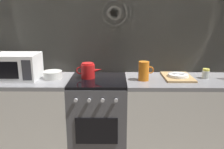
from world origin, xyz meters
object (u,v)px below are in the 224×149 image
at_px(kettle, 88,71).
at_px(pitcher, 144,71).
at_px(stove_unit, 99,118).
at_px(mixing_bowl, 53,75).
at_px(microwave, 17,66).
at_px(spice_jar, 206,74).
at_px(dish_pile, 178,76).

bearing_deg(kettle, pitcher, -8.10).
bearing_deg(pitcher, stove_unit, 175.08).
bearing_deg(mixing_bowl, kettle, 3.23).
bearing_deg(microwave, spice_jar, 1.10).
relative_size(stove_unit, mixing_bowl, 4.50).
distance_m(pitcher, dish_pile, 0.40).
xyz_separation_m(kettle, dish_pile, (0.97, 0.01, -0.06)).
relative_size(mixing_bowl, dish_pile, 0.50).
bearing_deg(pitcher, kettle, 171.90).
distance_m(mixing_bowl, pitcher, 0.97).
height_order(microwave, dish_pile, microwave).
xyz_separation_m(stove_unit, microwave, (-0.86, 0.00, 0.59)).
distance_m(stove_unit, kettle, 0.54).
height_order(stove_unit, spice_jar, spice_jar).
bearing_deg(kettle, dish_pile, 0.50).
bearing_deg(dish_pile, spice_jar, -1.65).
bearing_deg(stove_unit, dish_pile, 3.39).
height_order(stove_unit, pitcher, pitcher).
bearing_deg(kettle, mixing_bowl, -176.77).
xyz_separation_m(mixing_bowl, dish_pile, (1.35, 0.03, -0.02)).
distance_m(microwave, mixing_bowl, 0.38).
bearing_deg(stove_unit, mixing_bowl, 177.50).
distance_m(kettle, spice_jar, 1.27).
bearing_deg(microwave, kettle, 2.97).
bearing_deg(kettle, microwave, -177.03).
xyz_separation_m(stove_unit, kettle, (-0.11, 0.04, 0.53)).
distance_m(stove_unit, spice_jar, 1.26).
xyz_separation_m(stove_unit, pitcher, (0.48, -0.04, 0.55)).
bearing_deg(microwave, dish_pile, 1.57).
xyz_separation_m(dish_pile, spice_jar, (0.30, -0.01, 0.03)).
xyz_separation_m(kettle, pitcher, (0.59, -0.08, 0.02)).
bearing_deg(spice_jar, kettle, 180.00).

